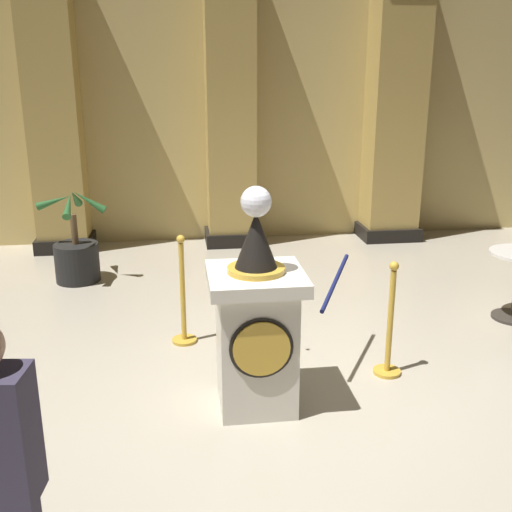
# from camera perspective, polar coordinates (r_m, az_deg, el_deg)

# --- Properties ---
(ground_plane) EXTENTS (11.55, 11.55, 0.00)m
(ground_plane) POSITION_cam_1_polar(r_m,az_deg,el_deg) (5.10, 2.73, -12.74)
(ground_plane) COLOR #B2A893
(back_wall) EXTENTS (11.55, 0.16, 4.19)m
(back_wall) POSITION_cam_1_polar(r_m,az_deg,el_deg) (9.30, -2.65, 14.41)
(back_wall) COLOR tan
(back_wall) RESTS_ON ground_plane
(pedestal_clock) EXTENTS (0.72, 0.72, 1.75)m
(pedestal_clock) POSITION_cam_1_polar(r_m,az_deg,el_deg) (4.65, 0.01, -6.41)
(pedestal_clock) COLOR silver
(pedestal_clock) RESTS_ON ground_plane
(stanchion_near) EXTENTS (0.24, 0.24, 1.02)m
(stanchion_near) POSITION_cam_1_polar(r_m,az_deg,el_deg) (5.37, 12.37, -7.29)
(stanchion_near) COLOR gold
(stanchion_near) RESTS_ON ground_plane
(stanchion_far) EXTENTS (0.24, 0.24, 1.07)m
(stanchion_far) POSITION_cam_1_polar(r_m,az_deg,el_deg) (5.87, -6.83, -4.60)
(stanchion_far) COLOR gold
(stanchion_far) RESTS_ON ground_plane
(velvet_rope) EXTENTS (1.34, 1.33, 0.22)m
(velvet_rope) POSITION_cam_1_polar(r_m,az_deg,el_deg) (5.39, 2.37, -1.86)
(velvet_rope) COLOR #141947
(column_left) EXTENTS (0.83, 0.83, 4.02)m
(column_left) POSITION_cam_1_polar(r_m,az_deg,el_deg) (9.11, -18.37, 12.91)
(column_left) COLOR black
(column_left) RESTS_ON ground_plane
(column_right) EXTENTS (0.92, 0.92, 4.02)m
(column_right) POSITION_cam_1_polar(r_m,az_deg,el_deg) (9.54, 12.76, 13.50)
(column_right) COLOR black
(column_right) RESTS_ON ground_plane
(column_centre_rear) EXTENTS (0.83, 0.83, 4.02)m
(column_centre_rear) POSITION_cam_1_polar(r_m,az_deg,el_deg) (9.00, -2.46, 13.69)
(column_centre_rear) COLOR black
(column_centre_rear) RESTS_ON ground_plane
(potted_palm_left) EXTENTS (0.85, 0.84, 1.17)m
(potted_palm_left) POSITION_cam_1_polar(r_m,az_deg,el_deg) (7.84, -16.45, 0.04)
(potted_palm_left) COLOR black
(potted_palm_left) RESTS_ON ground_plane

